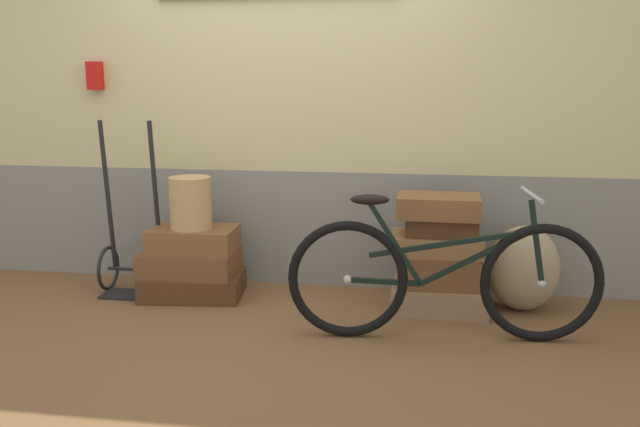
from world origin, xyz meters
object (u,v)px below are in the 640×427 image
at_px(bicycle, 443,278).
at_px(suitcase_4, 438,269).
at_px(suitcase_7, 438,206).
at_px(burlap_sack, 523,268).
at_px(suitcase_5, 436,244).
at_px(suitcase_0, 193,285).
at_px(suitcase_3, 440,297).
at_px(suitcase_6, 442,225).
at_px(wicker_basket, 191,203).
at_px(suitcase_1, 190,262).
at_px(suitcase_2, 194,239).
at_px(luggage_trolley, 134,255).

bearing_deg(bicycle, suitcase_4, 92.49).
relative_size(suitcase_7, burlap_sack, 0.92).
height_order(suitcase_4, suitcase_7, suitcase_7).
distance_m(suitcase_4, bicycle, 0.51).
bearing_deg(suitcase_5, suitcase_0, 178.46).
bearing_deg(suitcase_5, suitcase_3, -6.07).
bearing_deg(suitcase_3, suitcase_6, 84.43).
bearing_deg(suitcase_0, burlap_sack, -4.26).
bearing_deg(bicycle, burlap_sack, 48.72).
height_order(suitcase_5, suitcase_7, suitcase_7).
relative_size(suitcase_0, wicker_basket, 1.92).
relative_size(suitcase_3, burlap_sack, 1.09).
height_order(suitcase_5, bicycle, bicycle).
bearing_deg(suitcase_1, suitcase_6, -2.62).
bearing_deg(suitcase_4, wicker_basket, 177.58).
bearing_deg(burlap_sack, suitcase_4, -169.67).
bearing_deg(wicker_basket, suitcase_6, 0.25).
bearing_deg(wicker_basket, suitcase_2, 77.50).
bearing_deg(bicycle, suitcase_3, 90.21).
relative_size(suitcase_3, suitcase_4, 1.19).
xyz_separation_m(suitcase_2, suitcase_7, (1.64, -0.04, 0.29)).
bearing_deg(suitcase_5, suitcase_1, 178.07).
height_order(suitcase_1, suitcase_7, suitcase_7).
bearing_deg(burlap_sack, suitcase_5, -170.70).
xyz_separation_m(suitcase_3, suitcase_6, (0.00, 0.02, 0.48)).
height_order(suitcase_6, burlap_sack, suitcase_6).
distance_m(suitcase_0, suitcase_3, 1.68).
bearing_deg(bicycle, wicker_basket, 163.00).
height_order(suitcase_3, burlap_sack, burlap_sack).
bearing_deg(luggage_trolley, suitcase_5, -1.14).
bearing_deg(suitcase_4, burlap_sack, 8.39).
distance_m(suitcase_7, wicker_basket, 1.65).
xyz_separation_m(suitcase_1, bicycle, (1.71, -0.53, 0.12)).
distance_m(suitcase_1, wicker_basket, 0.42).
bearing_deg(burlap_sack, suitcase_6, -171.50).
distance_m(suitcase_1, suitcase_6, 1.74).
height_order(suitcase_4, luggage_trolley, luggage_trolley).
distance_m(suitcase_3, luggage_trolley, 2.13).
bearing_deg(suitcase_1, suitcase_7, -3.47).
bearing_deg(suitcase_0, suitcase_7, -7.15).
xyz_separation_m(suitcase_2, burlap_sack, (2.20, 0.07, -0.12)).
height_order(suitcase_3, wicker_basket, wicker_basket).
bearing_deg(suitcase_5, burlap_sack, 8.22).
xyz_separation_m(suitcase_3, suitcase_4, (-0.02, -0.01, 0.19)).
distance_m(suitcase_1, suitcase_4, 1.69).
bearing_deg(suitcase_3, burlap_sack, 10.92).
bearing_deg(suitcase_7, suitcase_2, 179.65).
relative_size(suitcase_7, wicker_basket, 1.46).
xyz_separation_m(suitcase_5, suitcase_6, (0.03, 0.01, 0.12)).
bearing_deg(suitcase_3, luggage_trolley, 179.55).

